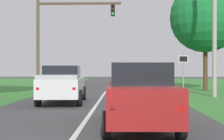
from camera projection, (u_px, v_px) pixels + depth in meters
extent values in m
plane|color=#424244|center=(98.00, 103.00, 17.36)|extent=(120.00, 120.00, 0.00)
cube|color=maroon|center=(139.00, 100.00, 9.80)|extent=(1.94, 4.91, 0.96)
cube|color=black|center=(139.00, 74.00, 10.05)|extent=(1.69, 3.05, 0.62)
cube|color=red|center=(113.00, 108.00, 7.40)|extent=(0.14, 0.06, 0.12)
cube|color=red|center=(181.00, 108.00, 7.38)|extent=(0.14, 0.06, 0.12)
cylinder|color=black|center=(109.00, 110.00, 11.33)|extent=(0.24, 0.72, 0.72)
cylinder|color=black|center=(163.00, 110.00, 11.31)|extent=(0.24, 0.72, 0.72)
cylinder|color=black|center=(107.00, 125.00, 8.30)|extent=(0.24, 0.72, 0.72)
cylinder|color=black|center=(181.00, 125.00, 8.28)|extent=(0.24, 0.72, 0.72)
cube|color=silver|center=(63.00, 87.00, 17.23)|extent=(2.26, 5.32, 0.91)
cube|color=black|center=(62.00, 72.00, 16.97)|extent=(1.85, 2.07, 0.64)
cube|color=#B8B8B8|center=(59.00, 77.00, 15.62)|extent=(1.98, 2.08, 0.20)
cube|color=red|center=(38.00, 89.00, 14.64)|extent=(0.14, 0.07, 0.12)
cube|color=red|center=(74.00, 89.00, 14.68)|extent=(0.14, 0.07, 0.12)
cylinder|color=black|center=(49.00, 93.00, 18.82)|extent=(0.28, 0.81, 0.80)
cylinder|color=black|center=(84.00, 93.00, 18.88)|extent=(0.28, 0.81, 0.80)
cylinder|color=black|center=(38.00, 98.00, 15.59)|extent=(0.28, 0.81, 0.80)
cylinder|color=black|center=(80.00, 98.00, 15.65)|extent=(0.28, 0.81, 0.80)
cylinder|color=brown|center=(38.00, 44.00, 25.68)|extent=(0.24, 0.24, 7.51)
cube|color=#4C3D2B|center=(79.00, 3.00, 25.58)|extent=(6.53, 0.16, 0.16)
cube|color=black|center=(113.00, 10.00, 25.51)|extent=(0.32, 0.28, 0.90)
sphere|color=black|center=(113.00, 6.00, 25.36)|extent=(0.22, 0.22, 0.22)
sphere|color=black|center=(113.00, 10.00, 25.36)|extent=(0.22, 0.22, 0.22)
sphere|color=#1ED83F|center=(113.00, 14.00, 25.36)|extent=(0.22, 0.22, 0.22)
cylinder|color=gray|center=(183.00, 75.00, 21.44)|extent=(0.08, 0.08, 2.79)
cube|color=white|center=(183.00, 59.00, 21.41)|extent=(0.60, 0.03, 0.44)
cube|color=black|center=(183.00, 59.00, 21.39)|extent=(0.52, 0.01, 0.36)
cylinder|color=#4C351E|center=(205.00, 67.00, 27.10)|extent=(0.36, 0.36, 3.90)
sphere|color=#186E31|center=(205.00, 17.00, 27.09)|extent=(5.85, 5.85, 5.85)
cylinder|color=#9E998E|center=(214.00, 26.00, 20.96)|extent=(0.28, 0.28, 9.13)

